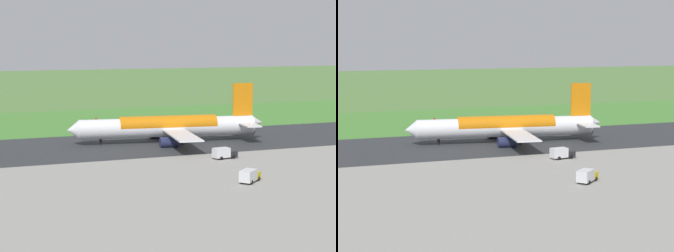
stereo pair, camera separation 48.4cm
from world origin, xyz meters
The scene contains 9 objects.
ground_plane centered at (0.00, 0.00, 0.00)m, with size 800.00×800.00×0.00m, color #547F3D.
runway_asphalt centered at (0.00, 0.00, 0.03)m, with size 600.00×38.58×0.06m, color #2D3033.
apron_concrete centered at (0.00, 74.22, 0.03)m, with size 440.00×110.00×0.05m, color gray.
grass_verge_foreground centered at (0.00, -42.90, 0.02)m, with size 600.00×80.00×0.04m, color #478534.
airliner_main centered at (-6.53, 0.05, 4.35)m, with size 54.11×44.41×15.88m.
service_truck_baggage centered at (-5.37, 49.45, 1.40)m, with size 5.90×5.43×2.65m.
service_truck_fuel centered at (-10.69, 26.07, 1.40)m, with size 6.02×2.91×2.65m.
no_stopping_sign centered at (4.88, -38.04, 1.48)m, with size 0.60×0.10×2.48m.
traffic_cone_orange centered at (10.42, -39.91, 0.28)m, with size 0.40×0.40×0.55m, color orange.
Camera 1 is at (48.76, 153.61, 27.72)m, focal length 65.29 mm.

